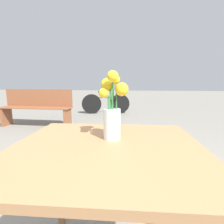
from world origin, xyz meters
name	(u,v)px	position (x,y,z in m)	size (l,w,h in m)	color
table_front	(107,168)	(0.00, 0.00, 0.63)	(0.90, 0.84, 0.74)	#9E7047
flower_vase	(112,111)	(0.01, 0.10, 0.88)	(0.14, 0.13, 0.33)	silver
bench_near	(37,106)	(-2.11, 2.99, 0.46)	(1.64, 0.39, 0.85)	brown
bicycle	(106,103)	(-0.80, 4.79, 0.33)	(1.52, 0.45, 0.73)	black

